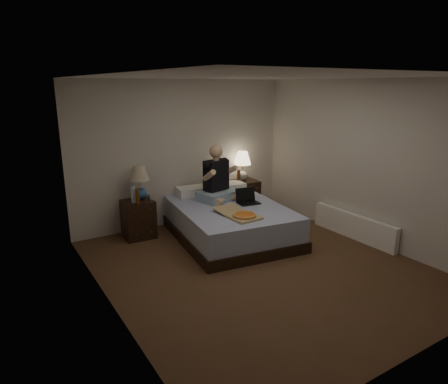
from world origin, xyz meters
TOP-DOWN VIEW (x-y plane):
  - floor at (0.00, 0.00)m, footprint 4.00×4.50m
  - ceiling at (0.00, 0.00)m, footprint 4.00×4.50m
  - wall_back at (0.00, 2.25)m, footprint 4.00×0.00m
  - wall_front at (0.00, -2.25)m, footprint 4.00×0.00m
  - wall_left at (-2.00, 0.00)m, footprint 0.00×4.50m
  - wall_right at (2.00, 0.00)m, footprint 0.00×4.50m
  - bed at (0.25, 1.13)m, footprint 1.87×2.32m
  - nightstand_left at (-1.00, 1.91)m, footprint 0.49×0.45m
  - nightstand_right at (1.17, 2.05)m, footprint 0.54×0.49m
  - lamp_left at (-0.93, 1.95)m, footprint 0.40×0.40m
  - lamp_right at (1.12, 2.05)m, footprint 0.40×0.40m
  - water_bottle at (-1.08, 1.84)m, footprint 0.07×0.07m
  - soda_can at (-0.81, 1.83)m, footprint 0.07×0.07m
  - beer_bottle_left at (-1.05, 1.75)m, footprint 0.06×0.06m
  - beer_bottle_right at (1.01, 2.00)m, footprint 0.06×0.06m
  - person at (0.28, 1.52)m, footprint 0.76×0.65m
  - laptop at (0.58, 1.07)m, footprint 0.37×0.32m
  - pizza_box at (0.10, 0.50)m, footprint 0.44×0.78m
  - radiator at (1.93, 0.04)m, footprint 0.10×1.60m

SIDE VIEW (x-z plane):
  - floor at x=0.00m, z-range 0.00..0.00m
  - radiator at x=1.93m, z-range 0.00..0.40m
  - bed at x=0.25m, z-range 0.00..0.53m
  - nightstand_left at x=-1.00m, z-range 0.00..0.62m
  - nightstand_right at x=1.17m, z-range 0.00..0.64m
  - pizza_box at x=0.10m, z-range 0.53..0.61m
  - laptop at x=0.58m, z-range 0.53..0.77m
  - soda_can at x=-0.81m, z-range 0.62..0.72m
  - beer_bottle_left at x=-1.05m, z-range 0.62..0.85m
  - water_bottle at x=-1.08m, z-range 0.62..0.87m
  - beer_bottle_right at x=1.01m, z-range 0.64..0.87m
  - lamp_left at x=-0.93m, z-range 0.62..1.18m
  - lamp_right at x=1.12m, z-range 0.64..1.20m
  - person at x=0.28m, z-range 0.53..1.46m
  - wall_back at x=0.00m, z-range 0.00..2.50m
  - wall_front at x=0.00m, z-range 0.00..2.50m
  - wall_left at x=-2.00m, z-range 0.00..2.50m
  - wall_right at x=2.00m, z-range 0.00..2.50m
  - ceiling at x=0.00m, z-range 2.50..2.50m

